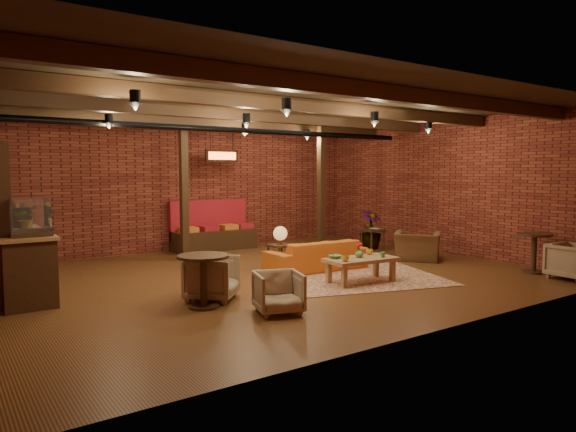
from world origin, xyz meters
TOP-DOWN VIEW (x-y plane):
  - floor at (0.00, 0.00)m, footprint 10.00×10.00m
  - ceiling at (0.00, 0.00)m, footprint 10.00×8.00m
  - wall_back at (0.00, 4.00)m, footprint 10.00×0.02m
  - wall_front at (0.00, -4.00)m, footprint 10.00×0.02m
  - wall_right at (5.00, 0.00)m, footprint 0.02×8.00m
  - ceiling_beams at (0.00, 0.00)m, footprint 9.80×6.40m
  - ceiling_pipe at (0.00, 1.60)m, footprint 9.60×0.12m
  - post_left at (-0.60, 2.60)m, footprint 0.16×0.16m
  - post_right at (2.80, 2.00)m, footprint 0.16×0.16m
  - service_counter at (-4.10, 1.00)m, footprint 0.80×2.50m
  - plant_counter at (-4.00, 1.20)m, footprint 0.35×0.39m
  - banquette at (0.60, 3.55)m, footprint 2.10×0.70m
  - service_sign at (0.60, 3.10)m, footprint 0.86×0.06m
  - ceiling_spotlights at (0.00, 0.00)m, footprint 6.40×4.40m
  - rug at (1.16, -0.99)m, footprint 3.79×3.29m
  - sofa at (1.09, -0.01)m, footprint 2.10×0.91m
  - coffee_table at (1.01, -1.38)m, footprint 1.34×0.74m
  - side_table_lamp at (0.47, 0.37)m, footprint 0.46×0.46m
  - round_table_left at (-2.01, -1.35)m, footprint 0.74×0.74m
  - armchair_a at (-1.70, -1.00)m, footprint 0.99×0.99m
  - armchair_b at (-1.28, -2.21)m, footprint 0.77×0.75m
  - armchair_right at (3.64, -0.40)m, footprint 1.09×1.15m
  - side_table_book at (3.81, 1.19)m, footprint 0.52×0.52m
  - round_table_right at (4.40, -2.66)m, footprint 0.66×0.66m
  - armchair_far at (4.40, -3.40)m, footprint 0.72×0.67m
  - plant_tall at (3.95, 1.42)m, footprint 1.69×1.69m

SIDE VIEW (x-z plane):
  - floor at x=0.00m, z-range 0.00..0.00m
  - rug at x=1.16m, z-range 0.00..0.01m
  - sofa at x=1.09m, z-range 0.00..0.60m
  - armchair_b at x=-1.28m, z-range 0.00..0.64m
  - armchair_far at x=4.40m, z-range 0.00..0.73m
  - armchair_a at x=-1.70m, z-range 0.00..0.74m
  - coffee_table at x=1.01m, z-range 0.05..0.74m
  - armchair_right at x=3.64m, z-range 0.00..0.85m
  - side_table_book at x=3.81m, z-range 0.22..0.78m
  - banquette at x=0.60m, z-range 0.00..1.00m
  - round_table_right at x=4.40m, z-range 0.13..0.91m
  - round_table_left at x=-2.01m, z-range 0.14..0.91m
  - side_table_lamp at x=0.47m, z-range 0.23..1.12m
  - service_counter at x=-4.10m, z-range 0.00..1.60m
  - plant_counter at x=-4.00m, z-range 1.07..1.37m
  - plant_tall at x=3.95m, z-range 0.00..2.95m
  - wall_back at x=0.00m, z-range 0.00..3.20m
  - wall_front at x=0.00m, z-range 0.00..3.20m
  - wall_right at x=5.00m, z-range 0.00..3.20m
  - post_left at x=-0.60m, z-range 0.00..3.20m
  - post_right at x=2.80m, z-range 0.00..3.20m
  - service_sign at x=0.60m, z-range 2.20..2.50m
  - ceiling_pipe at x=0.00m, z-range 2.79..2.91m
  - ceiling_spotlights at x=0.00m, z-range 2.72..3.00m
  - ceiling_beams at x=0.00m, z-range 2.97..3.19m
  - ceiling at x=0.00m, z-range 3.19..3.21m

